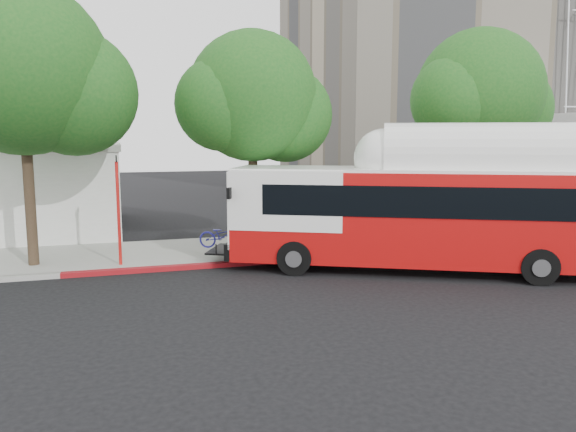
# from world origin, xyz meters

# --- Properties ---
(ground) EXTENTS (120.00, 120.00, 0.00)m
(ground) POSITION_xyz_m (0.00, 0.00, 0.00)
(ground) COLOR black
(ground) RESTS_ON ground
(sidewalk) EXTENTS (60.00, 5.00, 0.15)m
(sidewalk) POSITION_xyz_m (0.00, 6.50, 0.07)
(sidewalk) COLOR gray
(sidewalk) RESTS_ON ground
(curb_strip) EXTENTS (60.00, 0.30, 0.15)m
(curb_strip) POSITION_xyz_m (0.00, 3.90, 0.07)
(curb_strip) COLOR gray
(curb_strip) RESTS_ON ground
(red_curb_segment) EXTENTS (10.00, 0.32, 0.16)m
(red_curb_segment) POSITION_xyz_m (-3.00, 3.90, 0.08)
(red_curb_segment) COLOR maroon
(red_curb_segment) RESTS_ON ground
(street_tree_left) EXTENTS (6.67, 5.80, 9.74)m
(street_tree_left) POSITION_xyz_m (-8.53, 5.56, 6.60)
(street_tree_left) COLOR #2D2116
(street_tree_left) RESTS_ON ground
(street_tree_mid) EXTENTS (5.75, 5.00, 8.62)m
(street_tree_mid) POSITION_xyz_m (-0.59, 6.06, 5.91)
(street_tree_mid) COLOR #2D2116
(street_tree_mid) RESTS_ON ground
(street_tree_right) EXTENTS (6.21, 5.40, 9.18)m
(street_tree_right) POSITION_xyz_m (9.44, 5.86, 6.26)
(street_tree_right) COLOR #2D2116
(street_tree_right) RESTS_ON ground
(transit_bus) EXTENTS (13.30, 8.14, 4.04)m
(transit_bus) POSITION_xyz_m (3.80, 1.28, 1.89)
(transit_bus) COLOR #B20C0C
(transit_bus) RESTS_ON ground
(signal_pole) EXTENTS (0.11, 0.37, 3.95)m
(signal_pole) POSITION_xyz_m (-6.10, 4.63, 2.03)
(signal_pole) COLOR red
(signal_pole) RESTS_ON ground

